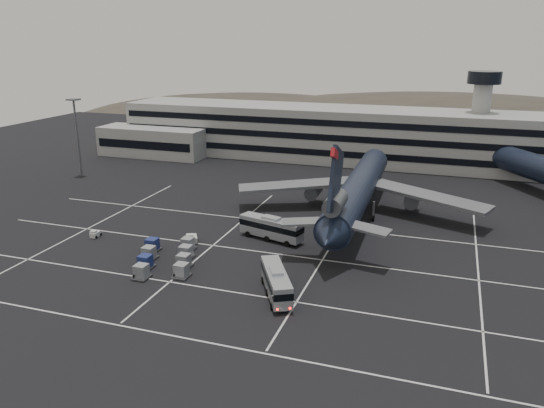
{
  "coord_description": "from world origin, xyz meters",
  "views": [
    {
      "loc": [
        28.26,
        -67.72,
        31.89
      ],
      "look_at": [
        0.99,
        12.97,
        5.0
      ],
      "focal_mm": 35.0,
      "sensor_mm": 36.0,
      "label": 1
    }
  ],
  "objects_px": {
    "bus_near": "(276,281)",
    "tug_a": "(95,234)",
    "trijet_main": "(358,190)",
    "uld_cluster": "(166,257)",
    "bus_far": "(271,227)"
  },
  "relations": [
    {
      "from": "trijet_main",
      "to": "uld_cluster",
      "type": "bearing_deg",
      "value": -128.24
    },
    {
      "from": "trijet_main",
      "to": "tug_a",
      "type": "xyz_separation_m",
      "value": [
        -39.47,
        -24.43,
        -4.7
      ]
    },
    {
      "from": "bus_near",
      "to": "uld_cluster",
      "type": "bearing_deg",
      "value": 138.45
    },
    {
      "from": "bus_near",
      "to": "tug_a",
      "type": "height_order",
      "value": "bus_near"
    },
    {
      "from": "trijet_main",
      "to": "bus_near",
      "type": "bearing_deg",
      "value": -98.2
    },
    {
      "from": "tug_a",
      "to": "uld_cluster",
      "type": "xyz_separation_m",
      "value": [
        16.59,
        -5.73,
        0.44
      ]
    },
    {
      "from": "bus_far",
      "to": "tug_a",
      "type": "height_order",
      "value": "bus_far"
    },
    {
      "from": "bus_far",
      "to": "bus_near",
      "type": "bearing_deg",
      "value": -143.85
    },
    {
      "from": "trijet_main",
      "to": "bus_far",
      "type": "relative_size",
      "value": 5.03
    },
    {
      "from": "bus_far",
      "to": "tug_a",
      "type": "bearing_deg",
      "value": 122.19
    },
    {
      "from": "tug_a",
      "to": "uld_cluster",
      "type": "distance_m",
      "value": 17.56
    },
    {
      "from": "trijet_main",
      "to": "bus_far",
      "type": "bearing_deg",
      "value": -126.3
    },
    {
      "from": "trijet_main",
      "to": "bus_far",
      "type": "distance_m",
      "value": 19.85
    },
    {
      "from": "uld_cluster",
      "to": "bus_far",
      "type": "bearing_deg",
      "value": 50.74
    },
    {
      "from": "trijet_main",
      "to": "uld_cluster",
      "type": "distance_m",
      "value": 38.09
    }
  ]
}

